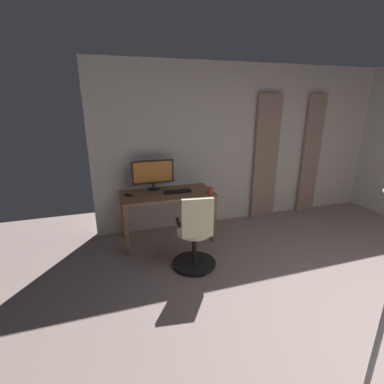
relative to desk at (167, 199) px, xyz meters
name	(u,v)px	position (x,y,z in m)	size (l,w,h in m)	color
back_room_partition	(246,145)	(-1.53, -0.48, 0.66)	(5.15, 0.10, 2.62)	silver
curtain_left_panel	(311,155)	(-2.82, -0.37, 0.43)	(0.35, 0.06, 2.16)	tan
curtain_right_panel	(266,159)	(-1.87, -0.37, 0.43)	(0.45, 0.06, 2.16)	tan
desk	(167,199)	(0.00, 0.00, 0.00)	(1.36, 0.67, 0.76)	#8B6344
office_chair	(195,236)	(-0.14, 0.89, -0.20)	(0.56, 0.56, 0.99)	black
computer_monitor	(153,173)	(0.16, -0.22, 0.36)	(0.63, 0.18, 0.45)	#232328
computer_keyboard	(178,191)	(-0.16, 0.03, 0.12)	(0.39, 0.13, 0.02)	black
cell_phone_by_monitor	(128,195)	(0.56, -0.04, 0.11)	(0.07, 0.14, 0.01)	black
mug_coffee	(210,191)	(-0.58, 0.26, 0.15)	(0.13, 0.08, 0.10)	#CC3D33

